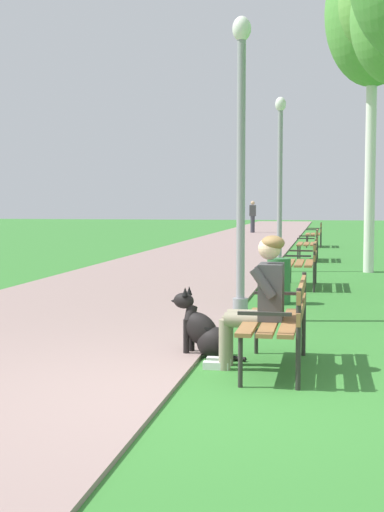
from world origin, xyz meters
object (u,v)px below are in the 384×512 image
at_px(park_bench_mid, 305,260).
at_px(person_seated_on_near_bench, 259,296).
at_px(dog_black, 205,332).
at_px(lamp_post_mid, 280,182).
at_px(litter_bin, 279,281).
at_px(park_bench_near, 282,315).
at_px(pedestrian_distant, 253,217).
at_px(lamp_post_near, 241,165).
at_px(birch_tree_fifth, 373,15).
at_px(park_bench_far, 310,242).
at_px(park_bench_furthest, 316,232).

bearing_deg(park_bench_mid, person_seated_on_near_bench, -91.90).
xyz_separation_m(dog_black, lamp_post_mid, (0.14, 9.23, 1.76)).
bearing_deg(litter_bin, dog_black, -96.75).
bearing_deg(person_seated_on_near_bench, park_bench_near, -5.39).
relative_size(dog_black, pedestrian_distant, 0.49).
bearing_deg(pedestrian_distant, person_seated_on_near_bench, -84.04).
bearing_deg(lamp_post_mid, pedestrian_distant, 97.52).
distance_m(park_bench_near, lamp_post_near, 3.18).
height_order(birch_tree_fifth, pedestrian_distant, birch_tree_fifth).
xyz_separation_m(park_bench_near, park_bench_far, (-0.04, 12.89, 0.00)).
relative_size(park_bench_far, lamp_post_near, 0.38).
xyz_separation_m(dog_black, litter_bin, (0.47, 4.01, 0.09)).
bearing_deg(birch_tree_fifth, park_bench_far, 113.94).
relative_size(person_seated_on_near_bench, pedestrian_distant, 0.76).
bearing_deg(pedestrian_distant, litter_bin, -83.26).
height_order(park_bench_mid, lamp_post_near, lamp_post_near).
bearing_deg(lamp_post_mid, park_bench_mid, -77.57).
bearing_deg(park_bench_furthest, pedestrian_distant, 107.15).
xyz_separation_m(park_bench_far, birch_tree_fifth, (1.36, -3.06, 5.12)).
xyz_separation_m(park_bench_mid, person_seated_on_near_bench, (-0.22, -6.61, 0.17)).
bearing_deg(birch_tree_fifth, pedestrian_distant, 103.03).
bearing_deg(park_bench_near, lamp_post_mid, 93.87).
bearing_deg(park_bench_furthest, litter_bin, -91.28).
bearing_deg(park_bench_furthest, dog_black, -92.46).
height_order(lamp_post_near, birch_tree_fifth, birch_tree_fifth).
height_order(park_bench_mid, park_bench_furthest, same).
bearing_deg(park_bench_furthest, park_bench_far, -90.45).
bearing_deg(lamp_post_mid, park_bench_far, 79.28).
distance_m(park_bench_mid, person_seated_on_near_bench, 6.61).
height_order(park_bench_far, lamp_post_mid, lamp_post_mid).
distance_m(person_seated_on_near_bench, lamp_post_near, 3.05).
bearing_deg(park_bench_far, dog_black, -93.45).
bearing_deg(dog_black, park_bench_furthest, 87.54).
xyz_separation_m(lamp_post_mid, litter_bin, (0.34, -5.22, -1.67)).
height_order(person_seated_on_near_bench, litter_bin, person_seated_on_near_bench).
distance_m(park_bench_far, litter_bin, 8.48).
bearing_deg(person_seated_on_near_bench, park_bench_far, 89.24).
relative_size(park_bench_far, birch_tree_fifth, 0.21).
bearing_deg(person_seated_on_near_bench, litter_bin, 91.41).
bearing_deg(dog_black, person_seated_on_near_bench, -33.46).
distance_m(park_bench_near, dog_black, 0.92).
bearing_deg(birch_tree_fifth, dog_black, -102.65).
relative_size(birch_tree_fifth, litter_bin, 10.40).
bearing_deg(lamp_post_mid, litter_bin, -86.31).
height_order(park_bench_near, dog_black, park_bench_near).
bearing_deg(dog_black, park_bench_far, 86.55).
relative_size(park_bench_far, pedestrian_distant, 0.91).
bearing_deg(lamp_post_mid, dog_black, -90.86).
bearing_deg(pedestrian_distant, birch_tree_fifth, -76.97).
height_order(lamp_post_near, pedestrian_distant, lamp_post_near).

